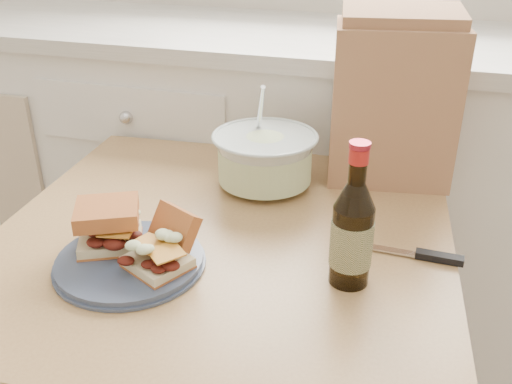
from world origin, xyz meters
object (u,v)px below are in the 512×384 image
(coleslaw_bowl, at_px, (265,161))
(beer_bottle, at_px, (352,232))
(plate, at_px, (130,261))
(dining_table, at_px, (223,278))
(paper_bag, at_px, (393,104))

(coleslaw_bowl, height_order, beer_bottle, beer_bottle)
(plate, relative_size, beer_bottle, 1.02)
(coleslaw_bowl, relative_size, beer_bottle, 0.93)
(plate, height_order, coleslaw_bowl, coleslaw_bowl)
(dining_table, height_order, coleslaw_bowl, coleslaw_bowl)
(plate, distance_m, paper_bag, 0.64)
(plate, height_order, paper_bag, paper_bag)
(plate, xyz_separation_m, paper_bag, (0.38, 0.49, 0.16))
(dining_table, bearing_deg, beer_bottle, -22.74)
(plate, bearing_deg, paper_bag, 52.41)
(dining_table, xyz_separation_m, beer_bottle, (0.25, -0.08, 0.19))
(dining_table, distance_m, coleslaw_bowl, 0.27)
(paper_bag, bearing_deg, dining_table, -137.18)
(beer_bottle, distance_m, paper_bag, 0.43)
(paper_bag, bearing_deg, plate, -137.12)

